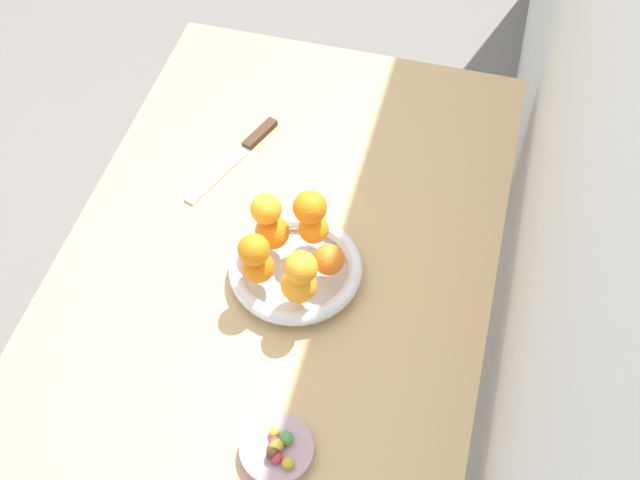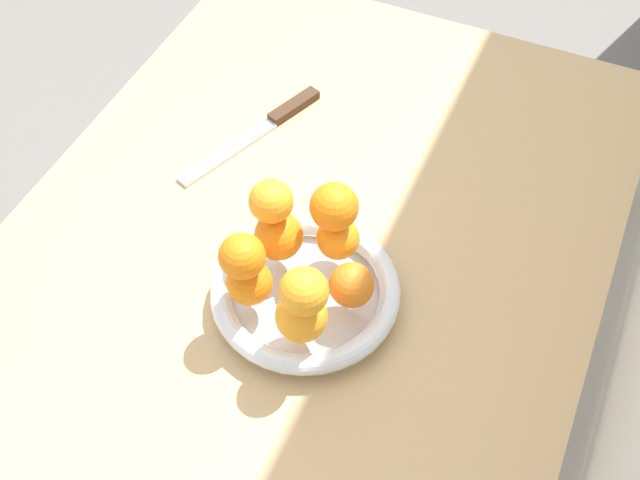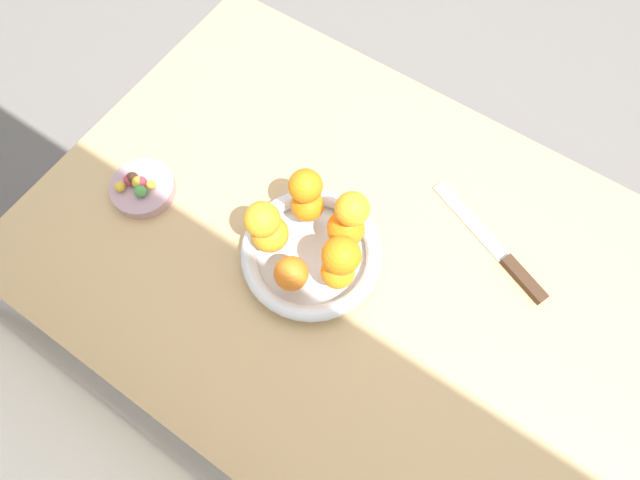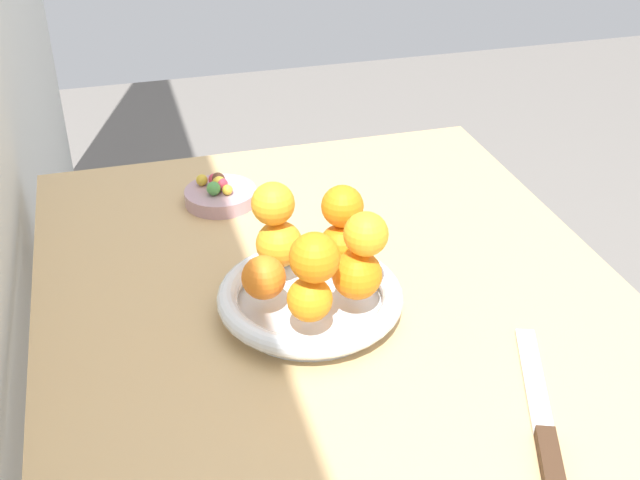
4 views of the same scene
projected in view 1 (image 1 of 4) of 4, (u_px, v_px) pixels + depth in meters
ground_plane at (293, 419)px, 2.03m from camera, size 6.00×6.00×0.00m
wall_back at (611, 65)px, 0.96m from camera, size 4.00×0.05×2.50m
dining_table at (284, 273)px, 1.51m from camera, size 1.10×0.76×0.74m
fruit_bowl at (296, 269)px, 1.38m from camera, size 0.23×0.23×0.04m
candy_dish at (277, 450)px, 1.19m from camera, size 0.11×0.11×0.02m
orange_0 at (258, 267)px, 1.32m from camera, size 0.05×0.05×0.05m
orange_1 at (299, 285)px, 1.30m from camera, size 0.06×0.06×0.06m
orange_2 at (329, 260)px, 1.33m from camera, size 0.05×0.05×0.05m
orange_3 at (314, 228)px, 1.37m from camera, size 0.05×0.05×0.05m
orange_4 at (272, 232)px, 1.36m from camera, size 0.06×0.06×0.06m
orange_5 at (311, 205)px, 1.33m from camera, size 0.06×0.06×0.06m
orange_6 at (266, 209)px, 1.32m from camera, size 0.05×0.05×0.05m
orange_7 at (301, 267)px, 1.25m from camera, size 0.05×0.05×0.05m
orange_8 at (254, 250)px, 1.28m from camera, size 0.05×0.05×0.05m
candy_ball_0 at (276, 457)px, 1.16m from camera, size 0.02×0.02×0.02m
candy_ball_1 at (273, 454)px, 1.17m from camera, size 0.02×0.02×0.02m
candy_ball_2 at (274, 432)px, 1.19m from camera, size 0.02×0.02×0.02m
candy_ball_3 at (275, 443)px, 1.18m from camera, size 0.02×0.02×0.02m
candy_ball_4 at (286, 438)px, 1.18m from camera, size 0.02×0.02×0.02m
candy_ball_5 at (276, 445)px, 1.17m from camera, size 0.02×0.02×0.02m
candy_ball_6 at (288, 463)px, 1.16m from camera, size 0.02×0.02×0.02m
knife at (240, 153)px, 1.56m from camera, size 0.25×0.11×0.01m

